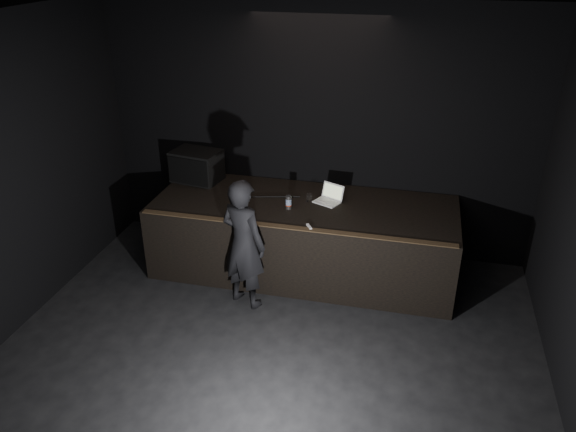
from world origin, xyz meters
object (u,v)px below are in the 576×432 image
at_px(beer_can, 289,202).
at_px(person, 244,244).
at_px(stage_monitor, 196,166).
at_px(laptop, 329,197).
at_px(stage_riser, 304,237).

height_order(beer_can, person, person).
xyz_separation_m(stage_monitor, laptop, (1.98, -0.26, -0.16)).
distance_m(beer_can, person, 0.88).
bearing_deg(laptop, stage_riser, -128.58).
relative_size(stage_riser, stage_monitor, 5.46).
bearing_deg(stage_monitor, stage_riser, -4.81).
bearing_deg(stage_monitor, laptop, 1.73).
xyz_separation_m(stage_riser, beer_can, (-0.16, -0.19, 0.59)).
relative_size(stage_monitor, laptop, 1.77).
relative_size(stage_riser, person, 2.39).
distance_m(stage_monitor, person, 1.82).
height_order(stage_riser, laptop, laptop).
bearing_deg(person, stage_riser, -97.98).
relative_size(beer_can, person, 0.11).
xyz_separation_m(stage_riser, stage_monitor, (-1.67, 0.42, 0.72)).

